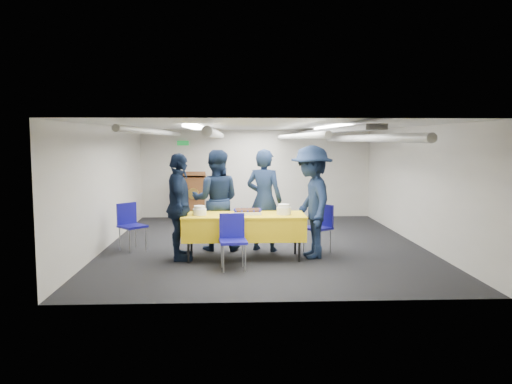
% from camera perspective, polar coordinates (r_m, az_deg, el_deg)
% --- Properties ---
extents(ground, '(7.00, 7.00, 0.00)m').
position_cam_1_polar(ground, '(9.82, 0.88, -5.98)').
color(ground, black).
rests_on(ground, ground).
extents(room_shell, '(6.00, 7.00, 2.30)m').
position_cam_1_polar(room_shell, '(10.02, 1.30, 4.71)').
color(room_shell, beige).
rests_on(room_shell, ground).
extents(serving_table, '(2.09, 0.82, 0.77)m').
position_cam_1_polar(serving_table, '(8.56, -1.40, -3.96)').
color(serving_table, black).
rests_on(serving_table, ground).
extents(sheet_cake, '(0.48, 0.37, 0.09)m').
position_cam_1_polar(sheet_cake, '(8.56, -0.97, -2.25)').
color(sheet_cake, white).
rests_on(sheet_cake, serving_table).
extents(plate_stack_left, '(0.23, 0.23, 0.16)m').
position_cam_1_polar(plate_stack_left, '(8.48, -6.47, -2.14)').
color(plate_stack_left, white).
rests_on(plate_stack_left, serving_table).
extents(plate_stack_right, '(0.24, 0.24, 0.18)m').
position_cam_1_polar(plate_stack_right, '(8.50, 3.20, -2.03)').
color(plate_stack_right, white).
rests_on(plate_stack_right, serving_table).
extents(podium, '(0.62, 0.53, 1.25)m').
position_cam_1_polar(podium, '(12.76, -7.10, -0.45)').
color(podium, brown).
rests_on(podium, ground).
extents(chair_near, '(0.46, 0.46, 0.87)m').
position_cam_1_polar(chair_near, '(7.92, -2.69, -4.97)').
color(chair_near, gray).
rests_on(chair_near, ground).
extents(chair_right, '(0.59, 0.59, 0.87)m').
position_cam_1_polar(chair_right, '(9.13, 7.39, -3.55)').
color(chair_right, gray).
rests_on(chair_right, ground).
extents(chair_left, '(0.59, 0.59, 0.87)m').
position_cam_1_polar(chair_left, '(9.53, -14.22, -3.28)').
color(chair_left, gray).
rests_on(chair_left, ground).
extents(sailor_a, '(0.81, 0.69, 1.87)m').
position_cam_1_polar(sailor_a, '(9.13, 0.94, -0.93)').
color(sailor_a, black).
rests_on(sailor_a, ground).
extents(sailor_b, '(0.95, 0.76, 1.86)m').
position_cam_1_polar(sailor_b, '(9.24, -4.62, -0.93)').
color(sailor_b, black).
rests_on(sailor_b, ground).
extents(sailor_c, '(0.57, 1.11, 1.82)m').
position_cam_1_polar(sailor_c, '(8.50, -8.79, -1.71)').
color(sailor_c, black).
rests_on(sailor_c, ground).
extents(sailor_d, '(0.83, 1.32, 1.94)m').
position_cam_1_polar(sailor_d, '(8.64, 6.37, -1.12)').
color(sailor_d, black).
rests_on(sailor_d, ground).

